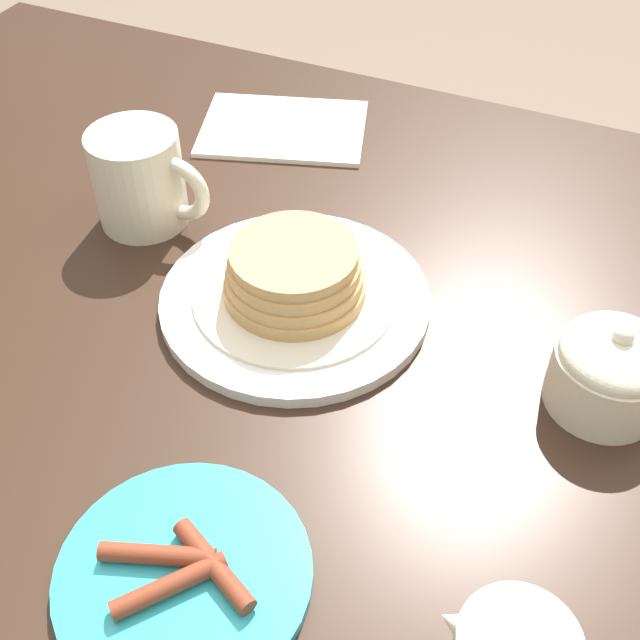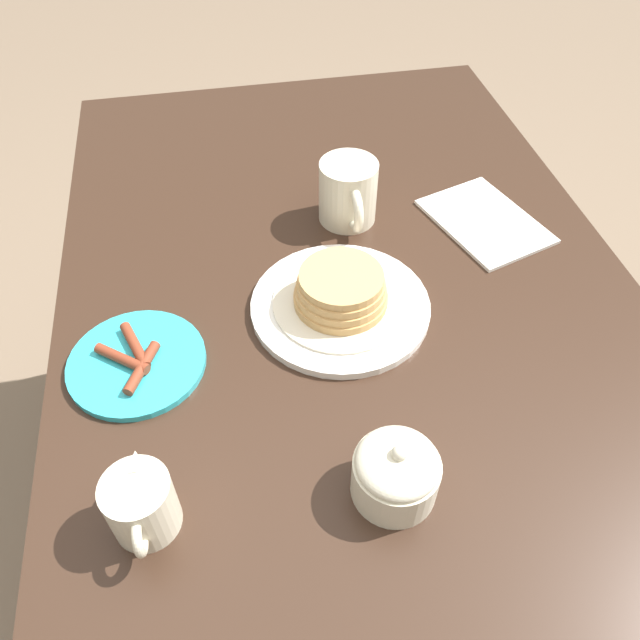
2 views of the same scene
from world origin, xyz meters
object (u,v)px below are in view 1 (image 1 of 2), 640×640
Objects in this scene: pancake_plate at (295,287)px; side_plate_bacon at (183,573)px; sugar_bowl at (611,369)px; napkin at (283,128)px; coffee_mug at (141,178)px.

pancake_plate reaches higher than side_plate_bacon.
sugar_bowl is 0.41× the size of napkin.
coffee_mug is at bearing 126.09° from side_plate_bacon.
pancake_plate is 0.21m from coffee_mug.
sugar_bowl is at bearing 50.10° from side_plate_bacon.
napkin is at bearing 76.41° from coffee_mug.
sugar_bowl reaches higher than pancake_plate.
pancake_plate is at bearing -15.60° from coffee_mug.
coffee_mug is 0.23m from napkin.
pancake_plate is at bearing -61.98° from napkin.
side_plate_bacon is at bearing -53.91° from coffee_mug.
pancake_plate is 0.29m from sugar_bowl.
pancake_plate is 1.10× the size of napkin.
side_plate_bacon is 1.40× the size of coffee_mug.
coffee_mug is 0.56× the size of napkin.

